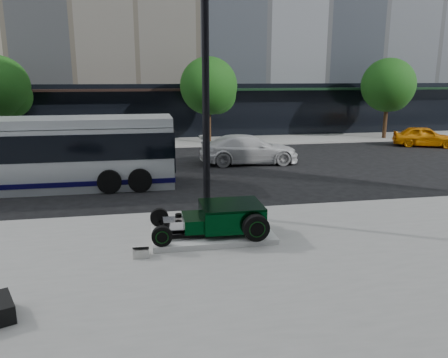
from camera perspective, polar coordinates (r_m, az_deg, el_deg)
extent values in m
plane|color=black|center=(17.18, 1.29, -2.16)|extent=(120.00, 120.00, 0.00)
cube|color=gray|center=(30.73, -4.09, 4.86)|extent=(70.00, 4.00, 0.12)
cube|color=black|center=(33.16, -22.22, 7.92)|extent=(22.00, 0.50, 4.00)
cube|color=black|center=(36.41, 16.45, 8.76)|extent=(24.00, 0.50, 4.00)
cube|color=black|center=(32.48, -22.68, 10.62)|extent=(22.00, 1.60, 0.15)
cube|color=black|center=(35.80, 17.06, 11.22)|extent=(24.00, 1.60, 0.15)
cylinder|color=black|center=(30.60, -26.96, 5.98)|extent=(0.28, 0.28, 2.60)
sphere|color=#113C10|center=(30.58, -26.10, 9.66)|extent=(2.60, 2.60, 2.60)
cylinder|color=black|center=(29.70, -1.98, 7.24)|extent=(0.28, 0.28, 2.60)
sphere|color=#113C10|center=(29.53, -2.02, 12.06)|extent=(3.80, 3.80, 3.80)
sphere|color=#113C10|center=(29.95, -0.94, 10.94)|extent=(2.60, 2.60, 2.60)
cylinder|color=black|center=(34.15, 20.31, 7.23)|extent=(0.28, 0.28, 2.60)
sphere|color=#113C10|center=(34.00, 20.66, 11.41)|extent=(3.80, 3.80, 3.80)
sphere|color=#113C10|center=(34.59, 21.19, 10.39)|extent=(2.60, 2.60, 2.60)
cube|color=silver|center=(12.51, -1.53, -7.27)|extent=(3.40, 1.80, 0.15)
cube|color=black|center=(12.03, -1.20, -7.23)|extent=(3.00, 0.08, 0.10)
cube|color=black|center=(12.87, -1.85, -5.84)|extent=(3.00, 0.08, 0.10)
cube|color=black|center=(12.43, 0.97, -4.84)|extent=(1.70, 1.45, 0.62)
cube|color=black|center=(12.33, 0.97, -3.38)|extent=(1.70, 1.45, 0.06)
cube|color=black|center=(12.30, -4.09, -5.65)|extent=(0.55, 1.05, 0.38)
cube|color=silver|center=(12.27, -6.65, -6.01)|extent=(0.55, 0.55, 0.34)
cylinder|color=black|center=(12.20, -5.98, -4.77)|extent=(0.18, 0.18, 0.10)
cylinder|color=black|center=(12.30, -8.27, -6.61)|extent=(0.06, 1.55, 0.06)
cylinder|color=black|center=(11.78, 4.20, -6.38)|extent=(0.72, 0.24, 0.72)
cylinder|color=black|center=(11.67, 4.35, -6.58)|extent=(0.37, 0.02, 0.37)
torus|color=#0A370F|center=(11.66, 4.37, -6.60)|extent=(0.44, 0.02, 0.44)
cylinder|color=black|center=(13.35, 2.34, -3.96)|extent=(0.72, 0.24, 0.72)
cylinder|color=black|center=(13.46, 2.22, -3.80)|extent=(0.37, 0.02, 0.37)
torus|color=#0A370F|center=(13.47, 2.21, -3.78)|extent=(0.44, 0.02, 0.44)
cylinder|color=black|center=(11.53, -8.11, -7.41)|extent=(0.54, 0.16, 0.54)
cylinder|color=black|center=(11.45, -8.09, -7.56)|extent=(0.28, 0.02, 0.28)
torus|color=#0A370F|center=(11.44, -8.09, -7.58)|extent=(0.34, 0.02, 0.34)
cylinder|color=black|center=(13.00, -8.44, -4.99)|extent=(0.54, 0.16, 0.54)
cylinder|color=black|center=(13.08, -8.45, -4.87)|extent=(0.28, 0.02, 0.28)
torus|color=#0A370F|center=(13.09, -8.46, -4.86)|extent=(0.34, 0.02, 0.34)
cube|color=silver|center=(11.42, -10.78, -9.40)|extent=(0.41, 0.32, 0.22)
cube|color=black|center=(11.37, -10.81, -8.82)|extent=(0.41, 0.30, 0.15)
cylinder|color=black|center=(13.91, -2.39, 10.75)|extent=(0.23, 0.23, 7.70)
cylinder|color=black|center=(14.57, -2.25, -4.16)|extent=(0.42, 0.42, 0.19)
cube|color=silver|center=(19.62, -24.57, 2.40)|extent=(12.00, 2.55, 2.55)
cube|color=#0A073E|center=(19.79, -24.33, -0.03)|extent=(12.05, 2.60, 0.20)
cube|color=black|center=(19.53, -24.73, 4.06)|extent=(12.05, 2.60, 1.05)
cube|color=silver|center=(19.43, -24.99, 6.67)|extent=(12.00, 2.40, 0.35)
cube|color=black|center=(19.02, -6.73, 4.06)|extent=(0.06, 2.30, 1.70)
cylinder|color=black|center=(17.97, -14.73, -0.33)|extent=(0.96, 0.28, 0.96)
cylinder|color=black|center=(20.50, -14.26, 1.37)|extent=(0.96, 0.28, 0.96)
cylinder|color=black|center=(17.92, -10.91, -0.17)|extent=(0.96, 0.28, 0.96)
cylinder|color=black|center=(20.46, -10.90, 1.52)|extent=(0.96, 0.28, 0.96)
imported|color=silver|center=(23.33, 3.26, 3.89)|extent=(5.36, 2.42, 1.52)
imported|color=orange|center=(31.85, 24.70, 5.07)|extent=(4.20, 3.04, 1.33)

